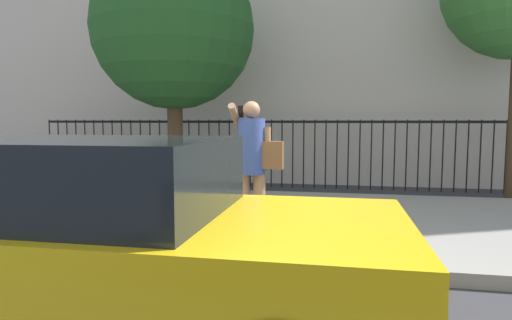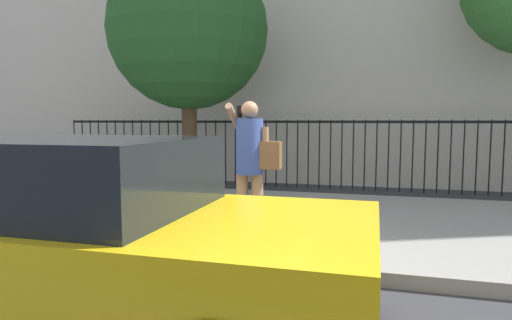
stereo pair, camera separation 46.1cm
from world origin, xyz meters
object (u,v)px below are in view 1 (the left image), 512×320
taxi_yellow (107,241)px  pedestrian_on_phone (254,157)px  street_bench (19,168)px  street_tree_near (174,29)px

taxi_yellow → pedestrian_on_phone: pedestrian_on_phone is taller
pedestrian_on_phone → street_bench: pedestrian_on_phone is taller
taxi_yellow → street_tree_near: size_ratio=0.82×
street_bench → street_tree_near: (2.83, 1.18, 2.81)m
pedestrian_on_phone → street_bench: 5.64m
pedestrian_on_phone → street_bench: (-5.18, 2.19, -0.47)m
taxi_yellow → pedestrian_on_phone: (0.61, 2.46, 0.42)m
pedestrian_on_phone → street_tree_near: (-2.35, 3.37, 2.34)m
street_bench → street_tree_near: 4.16m
street_bench → pedestrian_on_phone: bearing=-22.9°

